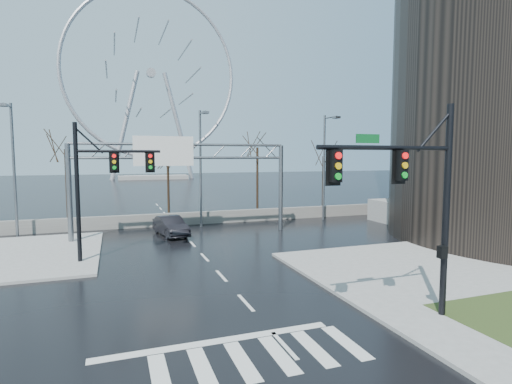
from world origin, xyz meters
name	(u,v)px	position (x,y,z in m)	size (l,w,h in m)	color
ground	(246,303)	(0.00, 0.00, 0.00)	(260.00, 260.00, 0.00)	black
sidewalk_right_ext	(407,266)	(10.00, 2.00, 0.07)	(12.00, 10.00, 0.15)	gray
sidewalk_far	(12,256)	(-11.00, 12.00, 0.07)	(10.00, 12.00, 0.15)	gray
barrier_wall	(175,219)	(0.00, 20.00, 0.55)	(52.00, 0.50, 1.10)	slate
signal_mast_near	(418,191)	(5.14, -4.04, 4.87)	(5.52, 0.41, 8.00)	black
signal_mast_far	(99,179)	(-5.87, 8.96, 4.83)	(4.72, 0.41, 8.00)	black
sign_gantry	(179,169)	(-0.38, 14.96, 5.18)	(16.36, 0.40, 7.60)	slate
streetlight_left	(12,159)	(-12.00, 18.16, 5.89)	(0.50, 2.55, 10.00)	slate
streetlight_mid	(201,159)	(2.00, 18.16, 5.89)	(0.50, 2.55, 10.00)	slate
streetlight_right	(326,159)	(14.00, 18.16, 5.89)	(0.50, 2.55, 10.00)	slate
tree_left	(66,158)	(-9.00, 23.50, 5.98)	(3.75, 3.75, 7.50)	black
tree_center	(168,166)	(0.00, 24.50, 5.17)	(3.25, 3.25, 6.50)	black
tree_right	(257,155)	(9.00, 23.50, 6.22)	(3.90, 3.90, 7.80)	black
tree_far_right	(323,163)	(17.00, 24.00, 5.41)	(3.40, 3.40, 6.80)	black
ferris_wheel	(151,80)	(5.00, 95.00, 26.13)	(45.00, 6.00, 50.91)	gray
car	(171,226)	(-1.01, 15.44, 0.75)	(1.60, 4.57, 1.51)	black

